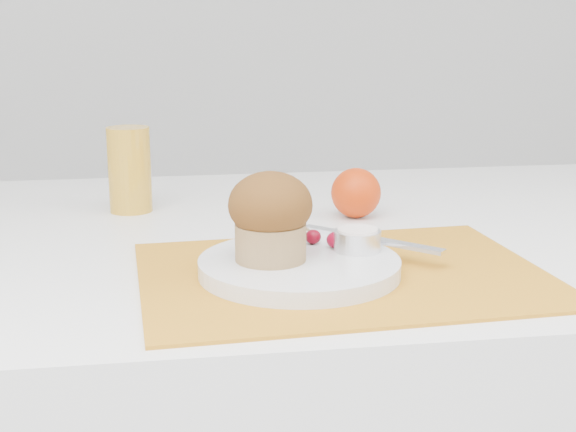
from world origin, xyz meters
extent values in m
cube|color=orange|center=(-0.02, -0.15, 0.75)|extent=(0.46, 0.35, 0.00)
cylinder|color=silver|center=(-0.07, -0.15, 0.76)|extent=(0.23, 0.23, 0.02)
cylinder|color=silver|center=(0.00, -0.13, 0.78)|extent=(0.06, 0.06, 0.02)
cylinder|color=white|center=(0.00, -0.13, 0.79)|extent=(0.05, 0.05, 0.01)
ellipsoid|color=#4F020D|center=(-0.04, -0.10, 0.78)|extent=(0.02, 0.02, 0.02)
ellipsoid|color=#630215|center=(-0.02, -0.12, 0.78)|extent=(0.02, 0.02, 0.02)
cube|color=white|center=(0.03, -0.10, 0.77)|extent=(0.14, 0.14, 0.00)
sphere|color=red|center=(0.06, 0.10, 0.79)|extent=(0.07, 0.07, 0.07)
cylinder|color=gold|center=(-0.26, 0.19, 0.81)|extent=(0.07, 0.07, 0.12)
cylinder|color=#A58150|center=(-0.10, -0.15, 0.79)|extent=(0.08, 0.08, 0.04)
ellipsoid|color=#3B1F0A|center=(-0.10, -0.15, 0.83)|extent=(0.09, 0.09, 0.07)
camera|label=1|loc=(-0.21, -0.98, 1.03)|focal=50.00mm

